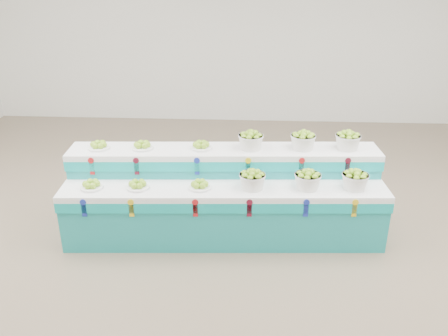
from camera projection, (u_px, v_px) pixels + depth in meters
The scene contains 15 objects.
ground at pixel (213, 253), 5.37m from camera, with size 10.00×10.00×0.00m, color #756451.
back_wall at pixel (232, 22), 9.13m from camera, with size 10.00×10.00×0.00m, color silver.
display_stand at pixel (224, 195), 5.59m from camera, with size 3.76×0.97×1.02m, color teal, non-canonical shape.
plate_lower_left at pixel (91, 184), 5.28m from camera, with size 0.26×0.26×0.10m, color white.
plate_lower_mid at pixel (137, 184), 5.28m from camera, with size 0.26×0.26×0.10m, color white.
plate_lower_right at pixel (200, 184), 5.28m from camera, with size 0.26×0.26×0.10m, color white.
basket_lower_left at pixel (252, 179), 5.25m from camera, with size 0.30×0.30×0.22m, color silver, non-canonical shape.
basket_lower_mid at pixel (308, 179), 5.25m from camera, with size 0.30×0.30×0.22m, color silver, non-canonical shape.
basket_lower_right at pixel (355, 180), 5.25m from camera, with size 0.30×0.30×0.22m, color silver, non-canonical shape.
plate_upper_left at pixel (99, 145), 5.58m from camera, with size 0.26×0.26×0.10m, color white.
plate_upper_mid at pixel (142, 145), 5.58m from camera, with size 0.26×0.26×0.10m, color white.
plate_upper_right at pixel (201, 145), 5.58m from camera, with size 0.26×0.26×0.10m, color white.
basket_upper_left at pixel (251, 140), 5.56m from camera, with size 0.30×0.30×0.22m, color silver, non-canonical shape.
basket_upper_mid at pixel (303, 140), 5.56m from camera, with size 0.30×0.30×0.22m, color silver, non-canonical shape.
basket_upper_right at pixel (348, 140), 5.56m from camera, with size 0.30×0.30×0.22m, color silver, non-canonical shape.
Camera 1 is at (0.39, -4.50, 3.07)m, focal length 37.35 mm.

